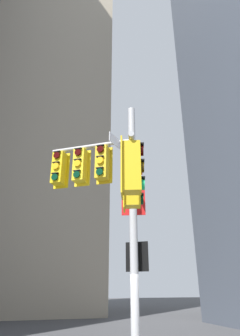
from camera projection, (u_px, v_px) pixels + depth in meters
building_mid_block at (42, 89)px, 36.71m from camera, size 14.69×14.69×51.52m
signal_pole_assembly at (109, 188)px, 7.36m from camera, size 2.54×3.95×7.18m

